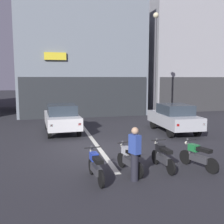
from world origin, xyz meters
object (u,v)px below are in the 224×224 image
object	(u,v)px
car_silver_parked_kerbside	(174,117)
street_lamp	(155,58)
car_white_crossing_near	(62,117)
motorcycle_blue_row_leftmost	(96,166)
motorcycle_silver_row_left_mid	(129,159)
motorcycle_green_row_right_mid	(198,156)
motorcycle_black_row_centre	(163,156)
person_by_motorcycles	(135,154)

from	to	relation	value
car_silver_parked_kerbside	street_lamp	world-z (taller)	street_lamp
car_white_crossing_near	car_silver_parked_kerbside	world-z (taller)	same
car_white_crossing_near	car_silver_parked_kerbside	bearing A→B (deg)	-12.88
street_lamp	motorcycle_blue_row_leftmost	world-z (taller)	street_lamp
car_white_crossing_near	motorcycle_silver_row_left_mid	size ratio (longest dim) A/B	2.53
car_white_crossing_near	motorcycle_blue_row_leftmost	bearing A→B (deg)	-85.35
car_silver_parked_kerbside	motorcycle_green_row_right_mid	bearing A→B (deg)	-109.33
motorcycle_black_row_centre	person_by_motorcycles	bearing A→B (deg)	-148.97
motorcycle_blue_row_leftmost	person_by_motorcycles	xyz separation A→B (m)	(1.15, -0.32, 0.40)
car_silver_parked_kerbside	car_white_crossing_near	bearing A→B (deg)	167.12
car_silver_parked_kerbside	street_lamp	bearing A→B (deg)	93.91
car_silver_parked_kerbside	person_by_motorcycles	bearing A→B (deg)	-125.44
car_white_crossing_near	motorcycle_silver_row_left_mid	world-z (taller)	car_white_crossing_near
car_white_crossing_near	motorcycle_blue_row_leftmost	xyz separation A→B (m)	(0.61, -7.49, -0.43)
car_white_crossing_near	person_by_motorcycles	world-z (taller)	person_by_motorcycles
car_white_crossing_near	person_by_motorcycles	size ratio (longest dim) A/B	2.50
motorcycle_blue_row_leftmost	motorcycle_silver_row_left_mid	world-z (taller)	same
motorcycle_silver_row_left_mid	motorcycle_black_row_centre	world-z (taller)	same
car_silver_parked_kerbside	motorcycle_blue_row_leftmost	bearing A→B (deg)	-133.19
motorcycle_green_row_right_mid	person_by_motorcycles	world-z (taller)	person_by_motorcycles
car_white_crossing_near	street_lamp	size ratio (longest dim) A/B	0.58
car_silver_parked_kerbside	motorcycle_green_row_right_mid	world-z (taller)	car_silver_parked_kerbside
person_by_motorcycles	street_lamp	bearing A→B (deg)	63.92
motorcycle_blue_row_leftmost	motorcycle_green_row_right_mid	world-z (taller)	same
motorcycle_blue_row_leftmost	car_silver_parked_kerbside	bearing A→B (deg)	46.81
motorcycle_silver_row_left_mid	motorcycle_green_row_right_mid	bearing A→B (deg)	-4.74
motorcycle_blue_row_leftmost	motorcycle_silver_row_left_mid	size ratio (longest dim) A/B	1.01
motorcycle_green_row_right_mid	person_by_motorcycles	bearing A→B (deg)	-168.08
car_white_crossing_near	car_silver_parked_kerbside	xyz separation A→B (m)	(6.29, -1.44, 0.00)
street_lamp	motorcycle_blue_row_leftmost	bearing A→B (deg)	-122.66
motorcycle_green_row_right_mid	person_by_motorcycles	distance (m)	2.57
motorcycle_black_row_centre	motorcycle_green_row_right_mid	distance (m)	1.23
motorcycle_silver_row_left_mid	person_by_motorcycles	world-z (taller)	person_by_motorcycles
motorcycle_silver_row_left_mid	motorcycle_black_row_centre	bearing A→B (deg)	2.01
motorcycle_green_row_right_mid	motorcycle_blue_row_leftmost	bearing A→B (deg)	-176.72
car_silver_parked_kerbside	person_by_motorcycles	size ratio (longest dim) A/B	2.49
motorcycle_silver_row_left_mid	motorcycle_blue_row_leftmost	bearing A→B (deg)	-161.32
street_lamp	person_by_motorcycles	xyz separation A→B (m)	(-4.36, -8.91, -3.53)
car_silver_parked_kerbside	person_by_motorcycles	xyz separation A→B (m)	(-4.53, -6.37, -0.03)
motorcycle_silver_row_left_mid	motorcycle_green_row_right_mid	distance (m)	2.43
motorcycle_black_row_centre	motorcycle_blue_row_leftmost	bearing A→B (deg)	-169.44
car_white_crossing_near	street_lamp	distance (m)	7.13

